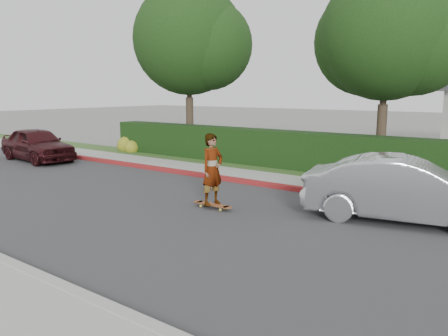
{
  "coord_description": "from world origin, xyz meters",
  "views": [
    {
      "loc": [
        6.42,
        -7.61,
        3.02
      ],
      "look_at": [
        -0.32,
        1.54,
        1.0
      ],
      "focal_mm": 35.0,
      "sensor_mm": 36.0,
      "label": 1
    }
  ],
  "objects_px": {
    "car_silver": "(406,190)",
    "skateboarder": "(212,169)",
    "skateboard": "(213,205)",
    "car_maroon": "(37,144)"
  },
  "relations": [
    {
      "from": "skateboarder",
      "to": "car_silver",
      "type": "distance_m",
      "value": 4.64
    },
    {
      "from": "car_silver",
      "to": "skateboarder",
      "type": "bearing_deg",
      "value": 100.06
    },
    {
      "from": "skateboard",
      "to": "skateboarder",
      "type": "height_order",
      "value": "skateboarder"
    },
    {
      "from": "skateboarder",
      "to": "car_silver",
      "type": "relative_size",
      "value": 0.4
    },
    {
      "from": "skateboard",
      "to": "car_silver",
      "type": "bearing_deg",
      "value": 21.75
    },
    {
      "from": "skateboard",
      "to": "skateboarder",
      "type": "bearing_deg",
      "value": 0.0
    },
    {
      "from": "skateboard",
      "to": "car_silver",
      "type": "xyz_separation_m",
      "value": [
        4.29,
        1.75,
        0.65
      ]
    },
    {
      "from": "skateboarder",
      "to": "skateboard",
      "type": "bearing_deg",
      "value": 0.0
    },
    {
      "from": "car_silver",
      "to": "car_maroon",
      "type": "bearing_deg",
      "value": 78.03
    },
    {
      "from": "skateboarder",
      "to": "car_silver",
      "type": "height_order",
      "value": "skateboarder"
    }
  ]
}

